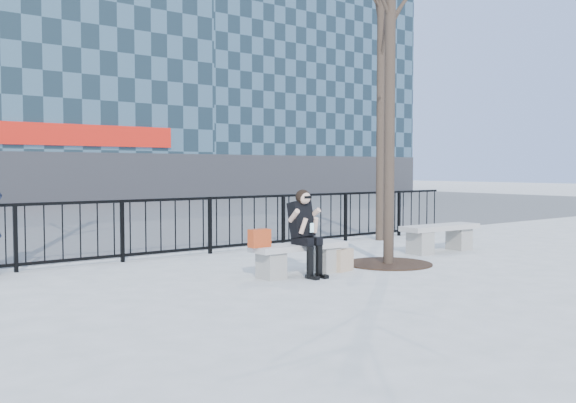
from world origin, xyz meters
TOP-DOWN VIEW (x-y plane):
  - ground at (0.00, 0.00)m, footprint 120.00×120.00m
  - street_surface at (0.00, 15.00)m, footprint 60.00×23.00m
  - railing at (0.00, 3.00)m, footprint 14.00×0.06m
  - building_right at (20.00, 27.00)m, footprint 16.20×10.20m
  - tree_right at (4.50, 2.60)m, footprint 2.80×2.80m
  - tree_grate at (1.90, -0.10)m, footprint 1.50×1.50m
  - bench_main at (0.00, 0.00)m, footprint 1.65×0.46m
  - bench_second at (3.93, 0.41)m, footprint 1.81×0.51m
  - seated_woman at (0.00, -0.16)m, footprint 0.50×0.64m
  - handbag at (-0.75, 0.02)m, footprint 0.33×0.16m
  - shopping_bag at (0.79, -0.16)m, footprint 0.40×0.22m

SIDE VIEW (x-z plane):
  - ground at x=0.00m, z-range 0.00..0.00m
  - street_surface at x=0.00m, z-range 0.00..0.01m
  - tree_grate at x=1.90m, z-range 0.00..0.02m
  - shopping_bag at x=0.79m, z-range 0.00..0.36m
  - bench_main at x=0.00m, z-range 0.06..0.55m
  - bench_second at x=3.93m, z-range 0.06..0.60m
  - railing at x=0.00m, z-range 0.00..1.11m
  - handbag at x=-0.75m, z-range 0.49..0.76m
  - seated_woman at x=0.00m, z-range 0.00..1.34m
  - tree_right at x=4.50m, z-range 1.74..8.74m
  - building_right at x=20.00m, z-range 0.00..20.60m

